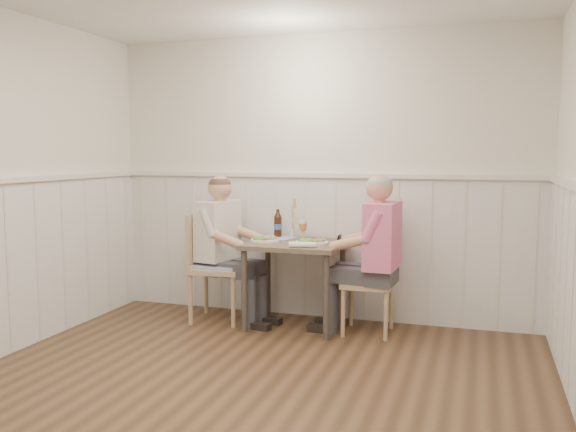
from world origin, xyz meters
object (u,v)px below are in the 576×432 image
object	(u,v)px
chair_left	(212,262)
man_in_pink	(377,267)
dining_table	(295,255)
beer_bottle	(278,225)
chair_right	(375,278)
grass_vase	(292,219)
diner_cream	(222,259)

from	to	relation	value
chair_left	man_in_pink	xyz separation A→B (m)	(1.50, -0.01, 0.04)
man_in_pink	chair_left	bearing A→B (deg)	179.80
dining_table	beer_bottle	xyz separation A→B (m)	(-0.24, 0.25, 0.22)
chair_right	grass_vase	world-z (taller)	grass_vase
diner_cream	chair_right	bearing A→B (deg)	0.46
diner_cream	grass_vase	bearing A→B (deg)	24.66
dining_table	chair_right	size ratio (longest dim) A/B	0.93
dining_table	diner_cream	size ratio (longest dim) A/B	0.61
man_in_pink	chair_right	bearing A→B (deg)	123.84
chair_right	diner_cream	bearing A→B (deg)	-179.54
grass_vase	beer_bottle	bearing A→B (deg)	-177.56
dining_table	beer_bottle	size ratio (longest dim) A/B	3.14
chair_left	diner_cream	distance (m)	0.09
man_in_pink	grass_vase	bearing A→B (deg)	160.72
man_in_pink	grass_vase	size ratio (longest dim) A/B	3.60
chair_right	chair_left	distance (m)	1.48
chair_right	chair_left	size ratio (longest dim) A/B	0.89
dining_table	man_in_pink	size ratio (longest dim) A/B	0.59
beer_bottle	diner_cream	bearing A→B (deg)	-149.85
diner_cream	grass_vase	size ratio (longest dim) A/B	3.52
chair_right	man_in_pink	xyz separation A→B (m)	(0.02, -0.04, 0.10)
grass_vase	chair_right	bearing A→B (deg)	-17.47
diner_cream	beer_bottle	xyz separation A→B (m)	(0.45, 0.26, 0.30)
dining_table	diner_cream	distance (m)	0.70
man_in_pink	dining_table	bearing A→B (deg)	177.32
diner_cream	beer_bottle	world-z (taller)	diner_cream
chair_left	man_in_pink	size ratio (longest dim) A/B	0.71
man_in_pink	diner_cream	xyz separation A→B (m)	(-1.42, 0.03, -0.01)
man_in_pink	beer_bottle	bearing A→B (deg)	163.48
chair_right	grass_vase	size ratio (longest dim) A/B	2.29
dining_table	chair_right	bearing A→B (deg)	0.26
diner_cream	beer_bottle	distance (m)	0.60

